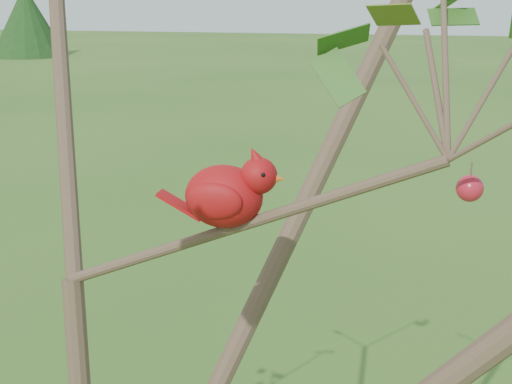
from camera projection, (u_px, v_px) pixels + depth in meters
crabapple_tree at (72, 207)px, 1.03m from camera, size 2.35×2.05×2.95m
cardinal at (228, 193)px, 1.08m from camera, size 0.20×0.10×0.14m
distant_trees at (371, 15)px, 25.54m from camera, size 40.06×17.80×3.63m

